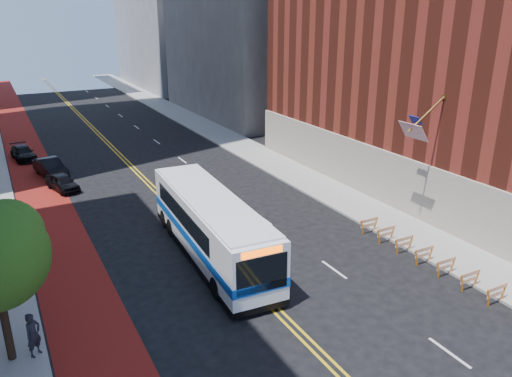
{
  "coord_description": "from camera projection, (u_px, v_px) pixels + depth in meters",
  "views": [
    {
      "loc": [
        -10.44,
        -13.41,
        13.48
      ],
      "look_at": [
        0.99,
        8.0,
        4.76
      ],
      "focal_mm": 35.0,
      "sensor_mm": 36.0,
      "label": 1
    }
  ],
  "objects": [
    {
      "name": "pedestrian",
      "position": [
        33.0,
        335.0,
        20.12
      ],
      "size": [
        0.83,
        0.8,
        1.92
      ],
      "primitive_type": "imported",
      "rotation": [
        0.0,
        0.0,
        0.69
      ],
      "color": "black",
      "rests_on": "sidewalk_left"
    },
    {
      "name": "transit_bus",
      "position": [
        210.0,
        225.0,
        28.4
      ],
      "size": [
        3.66,
        13.55,
        3.69
      ],
      "rotation": [
        0.0,
        0.0,
        -0.05
      ],
      "color": "white",
      "rests_on": "ground"
    },
    {
      "name": "center_line_inner",
      "position": [
        130.0,
        168.0,
        45.14
      ],
      "size": [
        0.14,
        140.0,
        0.01
      ],
      "primitive_type": "cube",
      "color": "gold",
      "rests_on": "ground"
    },
    {
      "name": "car_b",
      "position": [
        50.0,
        168.0,
        42.62
      ],
      "size": [
        2.59,
        4.79,
        1.5
      ],
      "primitive_type": "imported",
      "rotation": [
        0.0,
        0.0,
        0.23
      ],
      "color": "black",
      "rests_on": "ground"
    },
    {
      "name": "car_c",
      "position": [
        23.0,
        153.0,
        47.42
      ],
      "size": [
        2.31,
        4.56,
        1.27
      ],
      "primitive_type": "imported",
      "rotation": [
        0.0,
        0.0,
        0.13
      ],
      "color": "black",
      "rests_on": "ground"
    },
    {
      "name": "center_line_outer",
      "position": [
        134.0,
        167.0,
        45.3
      ],
      "size": [
        0.14,
        140.0,
        0.01
      ],
      "primitive_type": "cube",
      "color": "gold",
      "rests_on": "ground"
    },
    {
      "name": "bus_lane_paint",
      "position": [
        36.0,
        181.0,
        41.63
      ],
      "size": [
        3.6,
        140.0,
        0.01
      ],
      "primitive_type": "cube",
      "color": "maroon",
      "rests_on": "ground"
    },
    {
      "name": "sidewalk_right",
      "position": [
        250.0,
        150.0,
        50.51
      ],
      "size": [
        4.0,
        140.0,
        0.15
      ],
      "primitive_type": "cube",
      "color": "gray",
      "rests_on": "ground"
    },
    {
      "name": "brick_building",
      "position": [
        484.0,
        46.0,
        36.29
      ],
      "size": [
        18.73,
        36.0,
        22.0
      ],
      "color": "maroon",
      "rests_on": "ground"
    },
    {
      "name": "ground",
      "position": [
        327.0,
        361.0,
        20.32
      ],
      "size": [
        160.0,
        160.0,
        0.0
      ],
      "primitive_type": "plane",
      "color": "black",
      "rests_on": "ground"
    },
    {
      "name": "construction_barriers",
      "position": [
        435.0,
        259.0,
        27.19
      ],
      "size": [
        1.42,
        10.91,
        1.0
      ],
      "color": "orange",
      "rests_on": "ground"
    },
    {
      "name": "lane_dashes",
      "position": [
        157.0,
        142.0,
        53.99
      ],
      "size": [
        0.14,
        98.2,
        0.01
      ],
      "color": "silver",
      "rests_on": "ground"
    },
    {
      "name": "car_a",
      "position": [
        62.0,
        182.0,
        39.3
      ],
      "size": [
        2.5,
        4.07,
        1.29
      ],
      "primitive_type": "imported",
      "rotation": [
        0.0,
        0.0,
        0.28
      ],
      "color": "black",
      "rests_on": "ground"
    }
  ]
}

